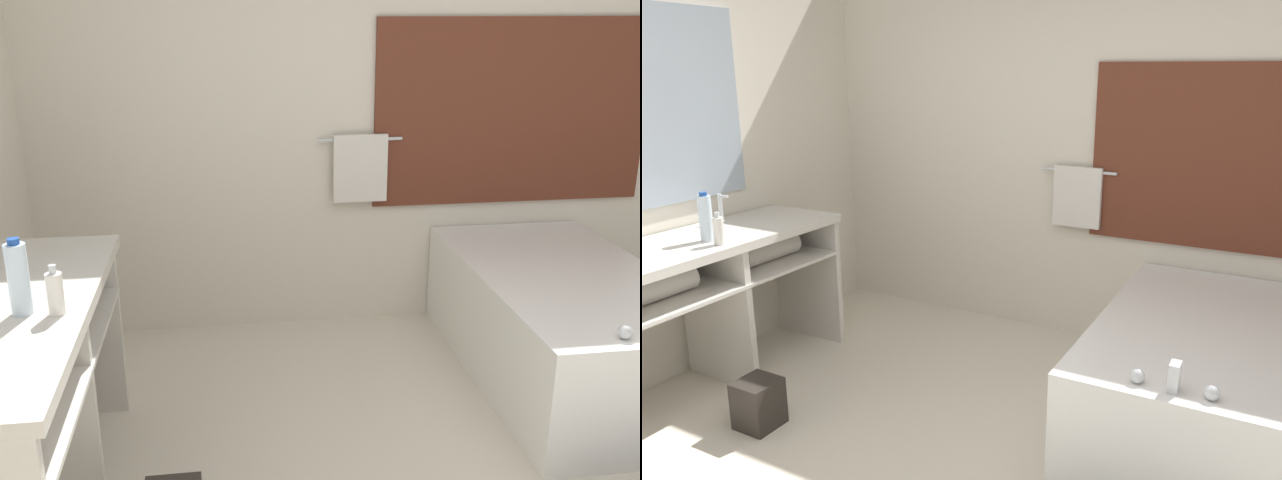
% 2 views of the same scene
% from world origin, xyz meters
% --- Properties ---
extents(wall_back_with_blinds, '(7.40, 0.13, 2.70)m').
position_xyz_m(wall_back_with_blinds, '(0.02, 2.23, 1.35)').
color(wall_back_with_blinds, silver).
rests_on(wall_back_with_blinds, ground_plane).
extents(vanity_counter, '(0.60, 1.56, 0.89)m').
position_xyz_m(vanity_counter, '(-1.89, 0.55, 0.65)').
color(vanity_counter, silver).
rests_on(vanity_counter, ground_plane).
extents(bathtub, '(0.95, 1.73, 0.70)m').
position_xyz_m(bathtub, '(0.64, 1.33, 0.32)').
color(bathtub, white).
rests_on(bathtub, ground_plane).
extents(water_bottle_2, '(0.07, 0.07, 0.27)m').
position_xyz_m(water_bottle_2, '(-1.81, 0.45, 1.02)').
color(water_bottle_2, silver).
rests_on(water_bottle_2, vanity_counter).
extents(soap_dispenser, '(0.06, 0.06, 0.18)m').
position_xyz_m(soap_dispenser, '(-1.69, 0.43, 0.97)').
color(soap_dispenser, white).
rests_on(soap_dispenser, vanity_counter).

